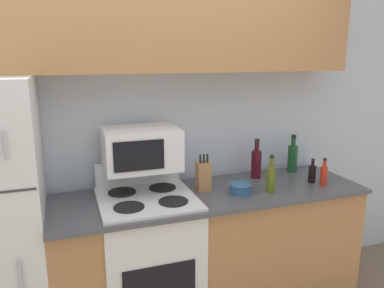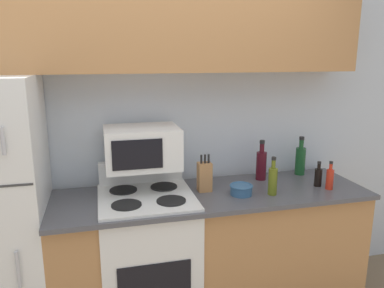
# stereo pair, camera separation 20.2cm
# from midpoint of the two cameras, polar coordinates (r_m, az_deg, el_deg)

# --- Properties ---
(wall_back) EXTENTS (8.00, 0.05, 2.55)m
(wall_back) POSITION_cam_midpoint_polar(r_m,az_deg,el_deg) (2.73, -8.94, 1.80)
(wall_back) COLOR silver
(wall_back) RESTS_ON ground_plane
(lower_cabinets) EXTENTS (2.13, 0.64, 0.91)m
(lower_cabinets) POSITION_cam_midpoint_polar(r_m,az_deg,el_deg) (2.77, 0.67, -16.04)
(lower_cabinets) COLOR #B27A47
(lower_cabinets) RESTS_ON ground_plane
(upper_cabinets) EXTENTS (2.84, 0.30, 0.57)m
(upper_cabinets) POSITION_cam_midpoint_polar(r_m,az_deg,el_deg) (2.51, -8.79, 17.25)
(upper_cabinets) COLOR #B27A47
(upper_cabinets) RESTS_ON refrigerator
(stove) EXTENTS (0.61, 0.63, 1.09)m
(stove) POSITION_cam_midpoint_polar(r_m,az_deg,el_deg) (2.65, -8.91, -17.08)
(stove) COLOR white
(stove) RESTS_ON ground_plane
(microwave) EXTENTS (0.48, 0.37, 0.27)m
(microwave) POSITION_cam_midpoint_polar(r_m,az_deg,el_deg) (2.47, -10.14, -0.67)
(microwave) COLOR white
(microwave) RESTS_ON stove
(knife_block) EXTENTS (0.09, 0.08, 0.26)m
(knife_block) POSITION_cam_midpoint_polar(r_m,az_deg,el_deg) (2.56, -0.53, -4.95)
(knife_block) COLOR #B27A47
(knife_block) RESTS_ON lower_cabinets
(bowl) EXTENTS (0.16, 0.16, 0.07)m
(bowl) POSITION_cam_midpoint_polar(r_m,az_deg,el_deg) (2.54, 5.12, -6.71)
(bowl) COLOR #335B84
(bowl) RESTS_ON lower_cabinets
(bottle_wine_red) EXTENTS (0.08, 0.08, 0.30)m
(bottle_wine_red) POSITION_cam_midpoint_polar(r_m,az_deg,el_deg) (2.85, 7.77, -2.86)
(bottle_wine_red) COLOR #470F19
(bottle_wine_red) RESTS_ON lower_cabinets
(bottle_hot_sauce) EXTENTS (0.05, 0.05, 0.20)m
(bottle_hot_sauce) POSITION_cam_midpoint_polar(r_m,az_deg,el_deg) (2.80, 17.51, -4.50)
(bottle_hot_sauce) COLOR red
(bottle_hot_sauce) RESTS_ON lower_cabinets
(bottle_wine_green) EXTENTS (0.08, 0.08, 0.30)m
(bottle_wine_green) POSITION_cam_midpoint_polar(r_m,az_deg,el_deg) (3.05, 13.25, -2.00)
(bottle_wine_green) COLOR #194C23
(bottle_wine_green) RESTS_ON lower_cabinets
(bottle_soy_sauce) EXTENTS (0.05, 0.05, 0.18)m
(bottle_soy_sauce) POSITION_cam_midpoint_polar(r_m,az_deg,el_deg) (2.83, 15.91, -4.32)
(bottle_soy_sauce) COLOR black
(bottle_soy_sauce) RESTS_ON lower_cabinets
(bottle_olive_oil) EXTENTS (0.06, 0.06, 0.26)m
(bottle_olive_oil) POSITION_cam_midpoint_polar(r_m,az_deg,el_deg) (2.56, 9.72, -5.11)
(bottle_olive_oil) COLOR #5B6619
(bottle_olive_oil) RESTS_ON lower_cabinets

